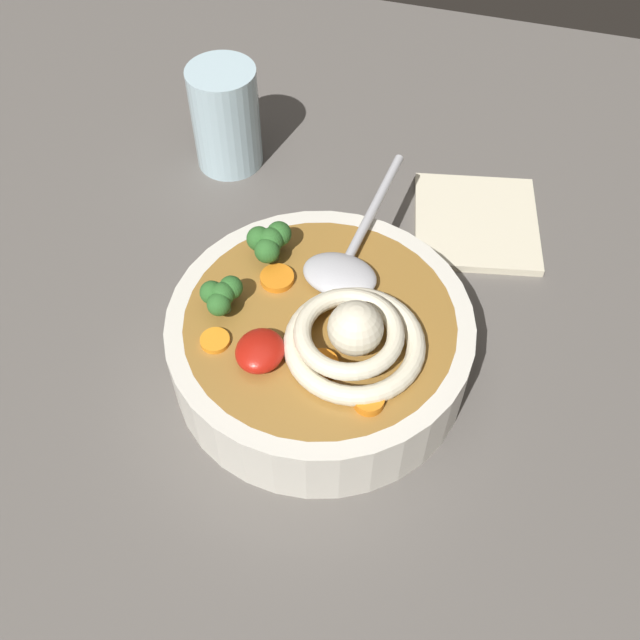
# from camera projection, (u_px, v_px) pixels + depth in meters

# --- Properties ---
(table_slab) EXTENTS (1.18, 1.18, 0.04)m
(table_slab) POSITION_uv_depth(u_px,v_px,m) (306.00, 393.00, 0.62)
(table_slab) COLOR #5B5651
(table_slab) RESTS_ON ground
(soup_bowl) EXTENTS (0.24, 0.24, 0.06)m
(soup_bowl) POSITION_uv_depth(u_px,v_px,m) (320.00, 342.00, 0.59)
(soup_bowl) COLOR silver
(soup_bowl) RESTS_ON table_slab
(noodle_pile) EXTENTS (0.12, 0.11, 0.05)m
(noodle_pile) POSITION_uv_depth(u_px,v_px,m) (354.00, 335.00, 0.54)
(noodle_pile) COLOR beige
(noodle_pile) RESTS_ON soup_bowl
(soup_spoon) EXTENTS (0.17, 0.06, 0.02)m
(soup_spoon) POSITION_uv_depth(u_px,v_px,m) (346.00, 263.00, 0.59)
(soup_spoon) COLOR #B7B7BC
(soup_spoon) RESTS_ON soup_bowl
(chili_sauce_dollop) EXTENTS (0.04, 0.04, 0.02)m
(chili_sauce_dollop) POSITION_uv_depth(u_px,v_px,m) (260.00, 351.00, 0.54)
(chili_sauce_dollop) COLOR #B2190F
(chili_sauce_dollop) RESTS_ON soup_bowl
(broccoli_floret_front) EXTENTS (0.04, 0.03, 0.03)m
(broccoli_floret_front) POSITION_uv_depth(u_px,v_px,m) (221.00, 295.00, 0.56)
(broccoli_floret_front) COLOR #7A9E60
(broccoli_floret_front) RESTS_ON soup_bowl
(broccoli_floret_beside_chili) EXTENTS (0.04, 0.03, 0.03)m
(broccoli_floret_beside_chili) POSITION_uv_depth(u_px,v_px,m) (269.00, 241.00, 0.59)
(broccoli_floret_beside_chili) COLOR #7A9E60
(broccoli_floret_beside_chili) RESTS_ON soup_bowl
(carrot_slice_far) EXTENTS (0.02, 0.02, 0.01)m
(carrot_slice_far) POSITION_uv_depth(u_px,v_px,m) (369.00, 401.00, 0.52)
(carrot_slice_far) COLOR orange
(carrot_slice_far) RESTS_ON soup_bowl
(carrot_slice_beside_noodles) EXTENTS (0.03, 0.03, 0.01)m
(carrot_slice_beside_noodles) POSITION_uv_depth(u_px,v_px,m) (321.00, 365.00, 0.54)
(carrot_slice_beside_noodles) COLOR orange
(carrot_slice_beside_noodles) RESTS_ON soup_bowl
(carrot_slice_left) EXTENTS (0.03, 0.03, 0.01)m
(carrot_slice_left) POSITION_uv_depth(u_px,v_px,m) (277.00, 278.00, 0.59)
(carrot_slice_left) COLOR orange
(carrot_slice_left) RESTS_ON soup_bowl
(carrot_slice_near_spoon) EXTENTS (0.02, 0.02, 0.00)m
(carrot_slice_near_spoon) POSITION_uv_depth(u_px,v_px,m) (215.00, 341.00, 0.55)
(carrot_slice_near_spoon) COLOR orange
(carrot_slice_near_spoon) RESTS_ON soup_bowl
(drinking_glass) EXTENTS (0.07, 0.07, 0.11)m
(drinking_glass) POSITION_uv_depth(u_px,v_px,m) (226.00, 118.00, 0.73)
(drinking_glass) COLOR silver
(drinking_glass) RESTS_ON table_slab
(folded_napkin) EXTENTS (0.14, 0.14, 0.01)m
(folded_napkin) POSITION_uv_depth(u_px,v_px,m) (476.00, 222.00, 0.71)
(folded_napkin) COLOR beige
(folded_napkin) RESTS_ON table_slab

